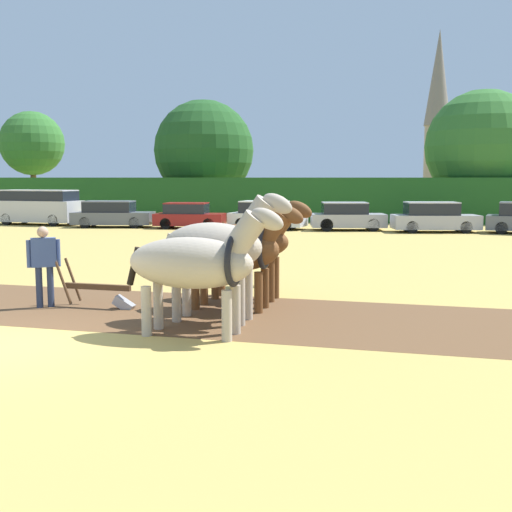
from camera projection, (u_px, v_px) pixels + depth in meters
ground_plane at (4, 345)px, 10.73m from camera, size 240.00×240.00×0.00m
plowed_furrow_strip at (11, 302)px, 14.40m from camera, size 33.32×5.62×0.01m
hedgerow at (293, 199)px, 41.19m from camera, size 72.26×1.89×2.79m
tree_far_left at (32, 144)px, 50.71m from camera, size 5.03×5.03×8.00m
tree_left at (204, 150)px, 46.43m from camera, size 7.21×7.21×8.37m
tree_center_left at (483, 147)px, 41.30m from camera, size 7.32×7.32×8.41m
church_spire at (437, 113)px, 70.44m from camera, size 2.90×2.90×18.82m
draft_horse_lead_left at (197, 263)px, 11.25m from camera, size 2.97×1.07×2.36m
draft_horse_lead_right at (218, 247)px, 12.37m from camera, size 2.73×1.09×2.58m
draft_horse_trail_left at (235, 249)px, 13.53m from camera, size 2.79×1.10×2.31m
draft_horse_trail_right at (250, 242)px, 14.67m from camera, size 2.72×0.95×2.36m
plow at (103, 293)px, 13.79m from camera, size 1.77×0.48×1.13m
farmer_at_plow at (44, 260)px, 13.75m from camera, size 0.61×0.44×1.75m
farmer_beside_team at (265, 247)px, 16.46m from camera, size 0.43×0.64×1.72m
parked_van at (38, 207)px, 38.14m from camera, size 5.34×2.35×2.07m
parked_car_left at (112, 214)px, 36.29m from camera, size 4.71×2.50×1.48m
parked_car_center_left at (189, 216)px, 35.49m from camera, size 3.97×2.12×1.41m
parked_car_center at (267, 216)px, 35.01m from camera, size 4.29×2.22×1.52m
parked_car_center_right at (347, 217)px, 34.11m from camera, size 4.18×2.54×1.49m
parked_car_right at (434, 218)px, 32.93m from camera, size 4.59×2.49×1.55m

